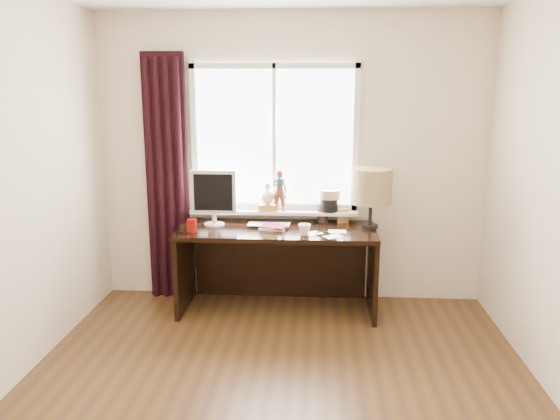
# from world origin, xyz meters

# --- Properties ---
(floor) EXTENTS (3.50, 4.00, 0.00)m
(floor) POSITION_xyz_m (0.00, 0.00, 0.00)
(floor) COLOR #553415
(floor) RESTS_ON ground
(wall_back) EXTENTS (3.50, 0.00, 2.60)m
(wall_back) POSITION_xyz_m (0.00, 2.00, 1.30)
(wall_back) COLOR beige
(wall_back) RESTS_ON ground
(laptop) EXTENTS (0.37, 0.25, 0.03)m
(laptop) POSITION_xyz_m (-0.17, 1.67, 0.76)
(laptop) COLOR silver
(laptop) RESTS_ON desk
(mug) EXTENTS (0.14, 0.14, 0.10)m
(mug) POSITION_xyz_m (0.14, 1.43, 0.80)
(mug) COLOR white
(mug) RESTS_ON desk
(red_cup) EXTENTS (0.08, 0.08, 0.11)m
(red_cup) POSITION_xyz_m (-0.81, 1.47, 0.80)
(red_cup) COLOR #7F0903
(red_cup) RESTS_ON desk
(window) EXTENTS (1.52, 0.21, 1.40)m
(window) POSITION_xyz_m (-0.13, 1.95, 1.31)
(window) COLOR white
(window) RESTS_ON ground
(curtain) EXTENTS (0.38, 0.09, 2.25)m
(curtain) POSITION_xyz_m (-1.13, 1.91, 1.12)
(curtain) COLOR black
(curtain) RESTS_ON floor
(desk) EXTENTS (1.70, 0.70, 0.75)m
(desk) POSITION_xyz_m (-0.10, 1.73, 0.51)
(desk) COLOR black
(desk) RESTS_ON floor
(monitor) EXTENTS (0.40, 0.18, 0.49)m
(monitor) POSITION_xyz_m (-0.66, 1.70, 1.03)
(monitor) COLOR beige
(monitor) RESTS_ON desk
(notebook_stack) EXTENTS (0.25, 0.21, 0.03)m
(notebook_stack) POSITION_xyz_m (-0.13, 1.61, 0.77)
(notebook_stack) COLOR beige
(notebook_stack) RESTS_ON desk
(brush_holder) EXTENTS (0.09, 0.09, 0.25)m
(brush_holder) POSITION_xyz_m (0.29, 1.88, 0.81)
(brush_holder) COLOR black
(brush_holder) RESTS_ON desk
(icon_frame) EXTENTS (0.10, 0.04, 0.13)m
(icon_frame) POSITION_xyz_m (0.47, 1.87, 0.81)
(icon_frame) COLOR gold
(icon_frame) RESTS_ON desk
(table_lamp) EXTENTS (0.35, 0.35, 0.52)m
(table_lamp) POSITION_xyz_m (0.70, 1.70, 1.11)
(table_lamp) COLOR black
(table_lamp) RESTS_ON desk
(loose_papers) EXTENTS (0.37, 0.30, 0.00)m
(loose_papers) POSITION_xyz_m (0.33, 1.48, 0.75)
(loose_papers) COLOR white
(loose_papers) RESTS_ON desk
(desk_cables) EXTENTS (0.47, 0.47, 0.01)m
(desk_cables) POSITION_xyz_m (0.20, 1.65, 0.75)
(desk_cables) COLOR black
(desk_cables) RESTS_ON desk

